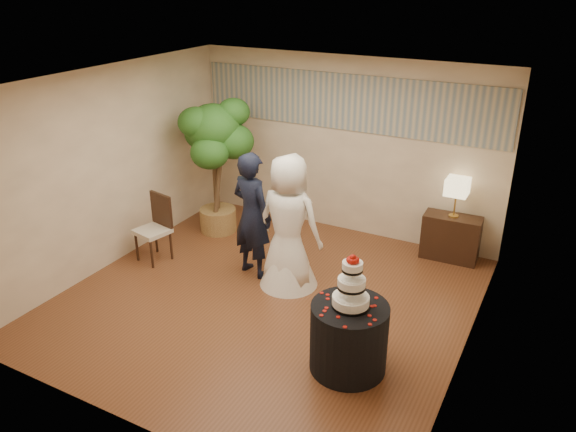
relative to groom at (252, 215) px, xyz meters
The scene contains 15 objects.
floor 1.15m from the groom, 45.18° to the right, with size 5.00×5.00×0.00m, color brown.
ceiling 2.05m from the groom, 45.18° to the right, with size 5.00×5.00×0.00m, color white.
wall_back 2.11m from the groom, 75.36° to the left, with size 5.00×0.06×2.80m, color beige.
wall_front 3.11m from the groom, 80.29° to the right, with size 5.00×0.06×2.80m, color beige.
wall_left 2.11m from the groom, 165.30° to the right, with size 0.06×5.00×2.80m, color beige.
wall_right 3.10m from the groom, ahead, with size 0.06×5.00×2.80m, color beige.
mural_border 2.36m from the groom, 75.22° to the left, with size 4.90×0.02×0.85m, color gray.
groom is the anchor object (origin of this frame).
bride 0.59m from the groom, ahead, with size 0.90×0.79×1.84m, color white.
cake_table 2.41m from the groom, 33.40° to the right, with size 0.82×0.82×0.77m, color black.
wedding_cake 2.37m from the groom, 33.40° to the right, with size 0.39×0.39×0.60m, color white, non-canonical shape.
console 2.96m from the groom, 36.42° to the left, with size 0.82×0.36×0.68m, color black.
table_lamp 2.91m from the groom, 36.42° to the left, with size 0.31×0.31×0.58m, color beige, non-canonical shape.
ficus_tree 1.57m from the groom, 143.05° to the left, with size 1.05×1.05×2.21m, color #27591C, non-canonical shape.
side_chair 1.58m from the groom, 166.45° to the right, with size 0.45×0.47×0.99m, color black, non-canonical shape.
Camera 1 is at (3.19, -5.41, 3.96)m, focal length 35.00 mm.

